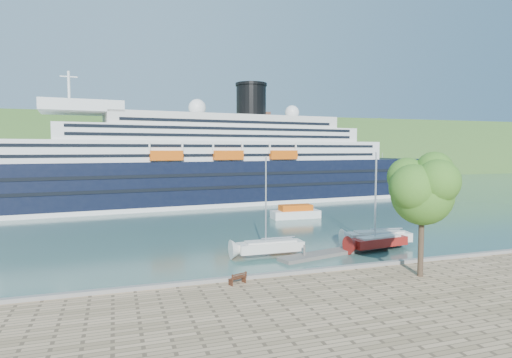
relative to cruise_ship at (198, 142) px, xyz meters
The scene contains 11 objects.
ground 56.86m from the cruise_ship, 85.14° to the right, with size 400.00×400.00×0.00m, color #315851.
far_hillside 89.92m from the cruise_ship, 87.00° to the left, with size 400.00×50.00×24.00m, color #2F5A24.
quay_coping 56.81m from the cruise_ship, 85.15° to the right, with size 220.00×0.50×0.30m, color slate.
cruise_ship is the anchor object (origin of this frame).
park_bench 58.03m from the cruise_ship, 97.70° to the right, with size 1.52×0.62×0.97m, color #4C2715, non-canonical shape.
promenade_tree 59.90m from the cruise_ship, 83.17° to the right, with size 6.59×6.59×10.92m, color #305F19, non-canonical shape.
floating_pontoon 48.66m from the cruise_ship, 80.90° to the right, with size 16.68×2.04×0.37m, color #68625C, non-canonical shape.
sailboat_white_near 46.18m from the cruise_ship, 91.08° to the right, with size 7.77×2.16×10.04m, color silver, non-canonical shape.
sailboat_red 48.96m from the cruise_ship, 76.23° to the right, with size 7.55×2.10×9.75m, color maroon, non-canonical shape.
sailboat_white_far 47.41m from the cruise_ship, 74.02° to the right, with size 8.12×2.25×10.48m, color silver, non-canonical shape.
tender_launch 28.61m from the cruise_ship, 63.26° to the right, with size 8.07×2.76×2.23m, color #D6520C, non-canonical shape.
Camera 1 is at (-21.11, -32.14, 11.33)m, focal length 30.00 mm.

